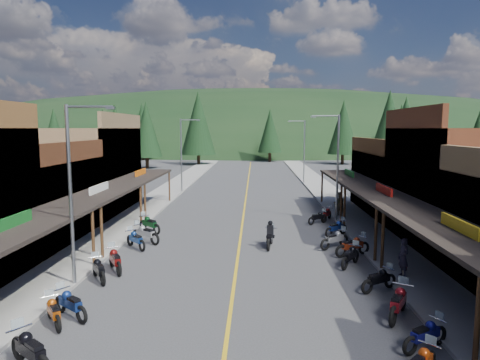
# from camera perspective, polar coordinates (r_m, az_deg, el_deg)

# --- Properties ---
(ground) EXTENTS (220.00, 220.00, 0.00)m
(ground) POSITION_cam_1_polar(r_m,az_deg,el_deg) (25.08, -0.16, -9.28)
(ground) COLOR #38383A
(ground) RESTS_ON ground
(centerline) EXTENTS (0.15, 90.00, 0.01)m
(centerline) POSITION_cam_1_polar(r_m,az_deg,el_deg) (44.63, 0.82, -2.10)
(centerline) COLOR gold
(centerline) RESTS_ON ground
(sidewalk_west) EXTENTS (3.40, 94.00, 0.15)m
(sidewalk_west) POSITION_cam_1_polar(r_m,az_deg,el_deg) (45.64, -10.17, -1.92)
(sidewalk_west) COLOR gray
(sidewalk_west) RESTS_ON ground
(sidewalk_east) EXTENTS (3.40, 94.00, 0.15)m
(sidewalk_east) POSITION_cam_1_polar(r_m,az_deg,el_deg) (45.28, 11.90, -2.03)
(sidewalk_east) COLOR gray
(sidewalk_east) RESTS_ON ground
(shop_west_2) EXTENTS (10.90, 9.00, 6.20)m
(shop_west_2) POSITION_cam_1_polar(r_m,az_deg,el_deg) (29.99, -27.32, -2.42)
(shop_west_2) COLOR #3F2111
(shop_west_2) RESTS_ON ground
(shop_west_3) EXTENTS (10.90, 10.20, 8.20)m
(shop_west_3) POSITION_cam_1_polar(r_m,az_deg,el_deg) (38.47, -20.46, 1.29)
(shop_west_3) COLOR brown
(shop_west_3) RESTS_ON ground
(shop_east_2) EXTENTS (10.90, 9.00, 8.20)m
(shop_east_2) POSITION_cam_1_polar(r_m,az_deg,el_deg) (29.01, 28.33, -0.80)
(shop_east_2) COLOR #562B19
(shop_east_2) RESTS_ON ground
(shop_east_3) EXTENTS (10.90, 10.20, 6.20)m
(shop_east_3) POSITION_cam_1_polar(r_m,az_deg,el_deg) (37.89, 21.81, -0.35)
(shop_east_3) COLOR #4C2D16
(shop_east_3) RESTS_ON ground
(streetlight_0) EXTENTS (2.16, 0.18, 8.00)m
(streetlight_0) POSITION_cam_1_polar(r_m,az_deg,el_deg) (19.88, -21.33, -0.88)
(streetlight_0) COLOR gray
(streetlight_0) RESTS_ON ground
(streetlight_1) EXTENTS (2.16, 0.18, 8.00)m
(streetlight_1) POSITION_cam_1_polar(r_m,az_deg,el_deg) (46.81, -7.67, 3.74)
(streetlight_1) COLOR gray
(streetlight_1) RESTS_ON ground
(streetlight_2) EXTENTS (2.16, 0.18, 8.00)m
(streetlight_2) POSITION_cam_1_polar(r_m,az_deg,el_deg) (32.73, 12.65, 2.30)
(streetlight_2) COLOR gray
(streetlight_2) RESTS_ON ground
(streetlight_3) EXTENTS (2.16, 0.18, 8.00)m
(streetlight_3) POSITION_cam_1_polar(r_m,az_deg,el_deg) (54.47, 8.41, 4.17)
(streetlight_3) COLOR gray
(streetlight_3) RESTS_ON ground
(ridge_hill) EXTENTS (310.00, 140.00, 60.00)m
(ridge_hill) POSITION_cam_1_polar(r_m,az_deg,el_deg) (159.23, 1.70, 4.38)
(ridge_hill) COLOR black
(ridge_hill) RESTS_ON ground
(pine_0) EXTENTS (5.04, 5.04, 11.00)m
(pine_0) POSITION_cam_1_polar(r_m,az_deg,el_deg) (95.31, -23.53, 6.03)
(pine_0) COLOR black
(pine_0) RESTS_ON ground
(pine_1) EXTENTS (5.88, 5.88, 12.50)m
(pine_1) POSITION_cam_1_polar(r_m,az_deg,el_deg) (97.32, -12.90, 6.88)
(pine_1) COLOR black
(pine_1) RESTS_ON ground
(pine_2) EXTENTS (6.72, 6.72, 14.00)m
(pine_2) POSITION_cam_1_polar(r_m,az_deg,el_deg) (82.80, -5.60, 7.56)
(pine_2) COLOR black
(pine_2) RESTS_ON ground
(pine_3) EXTENTS (5.04, 5.04, 11.00)m
(pine_3) POSITION_cam_1_polar(r_m,az_deg,el_deg) (90.13, 4.01, 6.56)
(pine_3) COLOR black
(pine_3) RESTS_ON ground
(pine_4) EXTENTS (5.88, 5.88, 12.50)m
(pine_4) POSITION_cam_1_polar(r_m,az_deg,el_deg) (85.79, 13.61, 6.88)
(pine_4) COLOR black
(pine_4) RESTS_ON ground
(pine_5) EXTENTS (6.72, 6.72, 14.00)m
(pine_5) POSITION_cam_1_polar(r_m,az_deg,el_deg) (101.61, 21.19, 7.00)
(pine_5) COLOR black
(pine_5) RESTS_ON ground
(pine_6) EXTENTS (5.04, 5.04, 11.00)m
(pine_6) POSITION_cam_1_polar(r_m,az_deg,el_deg) (98.94, 29.30, 5.73)
(pine_6) COLOR black
(pine_6) RESTS_ON ground
(pine_7) EXTENTS (5.88, 5.88, 12.50)m
(pine_7) POSITION_cam_1_polar(r_m,az_deg,el_deg) (105.35, -16.30, 6.76)
(pine_7) COLOR black
(pine_7) RESTS_ON ground
(pine_8) EXTENTS (4.48, 4.48, 10.00)m
(pine_8) POSITION_cam_1_polar(r_m,az_deg,el_deg) (68.06, -17.74, 5.72)
(pine_8) COLOR black
(pine_8) RESTS_ON ground
(pine_9) EXTENTS (4.93, 4.93, 10.80)m
(pine_9) POSITION_cam_1_polar(r_m,az_deg,el_deg) (72.83, 20.62, 5.99)
(pine_9) COLOR black
(pine_9) RESTS_ON ground
(pine_10) EXTENTS (5.38, 5.38, 11.60)m
(pine_10) POSITION_cam_1_polar(r_m,az_deg,el_deg) (76.45, -12.38, 6.59)
(pine_10) COLOR black
(pine_10) RESTS_ON ground
(pine_11) EXTENTS (5.82, 5.82, 12.40)m
(pine_11) POSITION_cam_1_polar(r_m,az_deg,el_deg) (64.94, 19.25, 6.69)
(pine_11) COLOR black
(pine_11) RESTS_ON ground
(bike_west_2) EXTENTS (2.30, 2.03, 1.32)m
(bike_west_2) POSITION_cam_1_polar(r_m,az_deg,el_deg) (14.58, -26.19, -19.57)
(bike_west_2) COLOR black
(bike_west_2) RESTS_ON ground
(bike_west_3) EXTENTS (1.66, 1.92, 1.09)m
(bike_west_3) POSITION_cam_1_polar(r_m,az_deg,el_deg) (17.22, -23.62, -15.66)
(bike_west_3) COLOR #A1420B
(bike_west_3) RESTS_ON ground
(bike_west_4) EXTENTS (2.09, 1.84, 1.20)m
(bike_west_4) POSITION_cam_1_polar(r_m,az_deg,el_deg) (17.55, -21.68, -14.95)
(bike_west_4) COLOR navy
(bike_west_4) RESTS_ON ground
(bike_west_5) EXTENTS (1.71, 2.11, 1.18)m
(bike_west_5) POSITION_cam_1_polar(r_m,az_deg,el_deg) (21.04, -18.32, -11.15)
(bike_west_5) COLOR black
(bike_west_5) RESTS_ON ground
(bike_west_6) EXTENTS (1.78, 2.31, 1.28)m
(bike_west_6) POSITION_cam_1_polar(r_m,az_deg,el_deg) (22.12, -16.32, -10.06)
(bike_west_6) COLOR maroon
(bike_west_6) RESTS_ON ground
(bike_west_7) EXTENTS (1.95, 2.04, 1.21)m
(bike_west_7) POSITION_cam_1_polar(r_m,az_deg,el_deg) (25.83, -13.73, -7.61)
(bike_west_7) COLOR navy
(bike_west_7) RESTS_ON ground
(bike_west_8) EXTENTS (2.34, 1.93, 1.32)m
(bike_west_8) POSITION_cam_1_polar(r_m,az_deg,el_deg) (26.90, -12.50, -6.88)
(bike_west_8) COLOR #939498
(bike_west_8) RESTS_ON ground
(bike_west_9) EXTENTS (2.19, 2.10, 1.30)m
(bike_west_9) POSITION_cam_1_polar(r_m,az_deg,el_deg) (29.47, -11.97, -5.67)
(bike_west_9) COLOR #0B3916
(bike_west_9) RESTS_ON ground
(bike_east_3) EXTENTS (2.00, 1.57, 1.11)m
(bike_east_3) POSITION_cam_1_polar(r_m,az_deg,el_deg) (15.47, 23.49, -18.27)
(bike_east_3) COLOR navy
(bike_east_3) RESTS_ON ground
(bike_east_4) EXTENTS (1.84, 2.40, 1.33)m
(bike_east_4) POSITION_cam_1_polar(r_m,az_deg,el_deg) (17.37, 20.37, -14.90)
(bike_east_4) COLOR maroon
(bike_east_4) RESTS_ON ground
(bike_east_5) EXTENTS (2.02, 1.60, 1.12)m
(bike_east_5) POSITION_cam_1_polar(r_m,az_deg,el_deg) (19.80, 18.04, -12.38)
(bike_east_5) COLOR black
(bike_east_5) RESTS_ON ground
(bike_east_6) EXTENTS (1.74, 2.11, 1.19)m
(bike_east_6) POSITION_cam_1_polar(r_m,az_deg,el_deg) (22.72, 14.51, -9.68)
(bike_east_6) COLOR black
(bike_east_6) RESTS_ON ground
(bike_east_7) EXTENTS (2.30, 1.63, 1.26)m
(bike_east_7) POSITION_cam_1_polar(r_m,az_deg,el_deg) (24.51, 14.79, -8.37)
(bike_east_7) COLOR maroon
(bike_east_7) RESTS_ON ground
(bike_east_8) EXTENTS (2.15, 1.81, 1.22)m
(bike_east_8) POSITION_cam_1_polar(r_m,az_deg,el_deg) (25.76, 12.52, -7.60)
(bike_east_8) COLOR gray
(bike_east_8) RESTS_ON ground
(bike_east_9) EXTENTS (1.99, 1.84, 1.16)m
(bike_east_9) POSITION_cam_1_polar(r_m,az_deg,el_deg) (28.71, 12.71, -6.16)
(bike_east_9) COLOR navy
(bike_east_9) RESTS_ON ground
(bike_east_10) EXTENTS (1.85, 1.66, 1.07)m
(bike_east_10) POSITION_cam_1_polar(r_m,az_deg,el_deg) (31.98, 10.33, -4.85)
(bike_east_10) COLOR black
(bike_east_10) RESTS_ON ground
(bike_east_11) EXTENTS (1.43, 1.98, 1.09)m
(bike_east_11) POSITION_cam_1_polar(r_m,az_deg,el_deg) (33.37, 11.51, -4.38)
(bike_east_11) COLOR maroon
(bike_east_11) RESTS_ON ground
(rider_on_bike) EXTENTS (1.04, 2.29, 1.68)m
(rider_on_bike) POSITION_cam_1_polar(r_m,az_deg,el_deg) (25.40, 4.03, -7.52)
(rider_on_bike) COLOR black
(rider_on_bike) RESTS_ON ground
(pedestrian_east_a) EXTENTS (0.55, 0.73, 1.81)m
(pedestrian_east_a) POSITION_cam_1_polar(r_m,az_deg,el_deg) (21.47, 20.94, -9.60)
(pedestrian_east_a) COLOR #242030
(pedestrian_east_a) RESTS_ON sidewalk_east
(pedestrian_east_b) EXTENTS (0.95, 0.61, 1.86)m
(pedestrian_east_b) POSITION_cam_1_polar(r_m,az_deg,el_deg) (34.77, 13.09, -3.07)
(pedestrian_east_b) COLOR #4E4731
(pedestrian_east_b) RESTS_ON sidewalk_east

